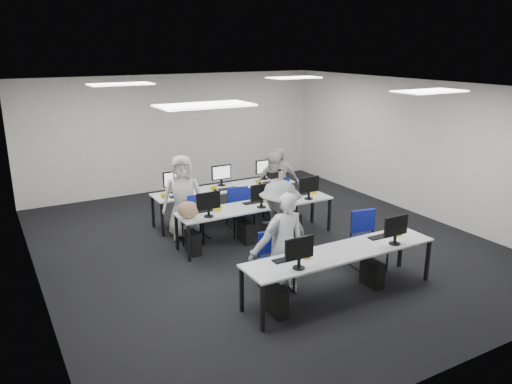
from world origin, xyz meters
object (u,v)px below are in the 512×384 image
chair_4 (283,210)px  student_0 (285,244)px  desk_mid (257,207)px  desk_front (341,254)px  chair_1 (368,251)px  chair_3 (241,220)px  chair_0 (275,272)px  student_3 (278,183)px  chair_6 (239,214)px  chair_7 (275,208)px  photographer (280,235)px  chair_5 (196,223)px  chair_2 (192,228)px  student_2 (183,197)px  student_1 (272,188)px

chair_4 → student_0: (-1.66, -2.66, 0.51)m
desk_mid → student_0: student_0 is taller
desk_front → chair_1: 1.24m
chair_3 → chair_4: bearing=15.9°
desk_mid → chair_0: (-0.76, -1.94, -0.39)m
desk_front → student_0: size_ratio=1.96×
desk_mid → chair_3: size_ratio=3.41×
student_3 → chair_1: bearing=-66.5°
desk_mid → chair_6: bearing=86.9°
chair_0 → chair_7: size_ratio=1.10×
desk_front → photographer: (-0.66, 0.70, 0.19)m
chair_5 → student_0: size_ratio=0.58×
desk_front → desk_mid: bearing=90.0°
photographer → chair_2: bearing=-87.5°
chair_4 → chair_5: 1.96m
desk_front → chair_2: chair_2 is taller
chair_4 → chair_7: size_ratio=1.16×
chair_1 → chair_4: (-0.08, 2.60, -0.01)m
chair_1 → student_0: size_ratio=0.61×
chair_3 → chair_7: bearing=29.9°
chair_4 → student_0: student_0 is taller
desk_front → student_2: (-1.18, 3.47, 0.15)m
chair_2 → student_3: size_ratio=0.55×
chair_4 → chair_3: bearing=-165.6°
desk_front → chair_5: 3.48m
chair_1 → student_3: (0.02, 2.98, 0.49)m
student_0 → chair_5: bearing=-75.2°
chair_2 → student_1: 1.98m
chair_4 → photographer: size_ratio=0.55×
chair_0 → chair_1: chair_1 is taller
chair_1 → chair_2: chair_1 is taller
desk_front → student_3: 3.69m
student_0 → chair_3: bearing=-94.0°
student_0 → chair_0: bearing=-60.8°
chair_1 → student_0: (-1.74, -0.06, 0.50)m
chair_0 → student_0: 0.56m
chair_7 → photographer: 3.22m
chair_0 → chair_5: bearing=100.2°
chair_2 → chair_6: chair_2 is taller
chair_6 → student_0: size_ratio=0.54×
chair_0 → photographer: 0.60m
photographer → chair_0: bearing=14.5°
student_0 → student_1: bearing=-108.7°
chair_3 → student_3: (1.19, 0.48, 0.50)m
chair_2 → photographer: bearing=-62.2°
student_0 → photographer: (0.03, 0.20, 0.06)m
chair_2 → chair_5: chair_5 is taller
chair_1 → chair_4: chair_1 is taller
chair_5 → chair_7: 1.94m
chair_2 → student_2: size_ratio=0.53×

